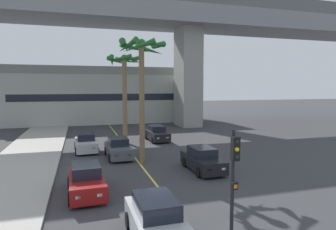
{
  "coord_description": "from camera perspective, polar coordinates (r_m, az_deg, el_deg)",
  "views": [
    {
      "loc": [
        -4.05,
        0.51,
        5.53
      ],
      "look_at": [
        0.0,
        14.0,
        4.19
      ],
      "focal_mm": 31.61,
      "sensor_mm": 36.0,
      "label": 1
    }
  ],
  "objects": [
    {
      "name": "car_queue_fourth",
      "position": [
        19.89,
        6.68,
        -8.59
      ],
      "size": [
        1.84,
        4.1,
        1.56
      ],
      "color": "black",
      "rests_on": "ground"
    },
    {
      "name": "car_queue_front",
      "position": [
        11.31,
        -2.21,
        -19.75
      ],
      "size": [
        1.85,
        4.11,
        1.56
      ],
      "color": "#B7BABF",
      "rests_on": "ground"
    },
    {
      "name": "palm_tree_near_median",
      "position": [
        21.19,
        -5.14,
        9.96
      ],
      "size": [
        3.48,
        3.56,
        8.89
      ],
      "color": "brown",
      "rests_on": "ground"
    },
    {
      "name": "lane_stripe_center",
      "position": [
        24.47,
        -6.81,
        -7.66
      ],
      "size": [
        0.14,
        56.0,
        0.01
      ],
      "primitive_type": "cube",
      "color": "#DBCC4C",
      "rests_on": "ground"
    },
    {
      "name": "car_queue_second",
      "position": [
        30.5,
        -2.19,
        -3.64
      ],
      "size": [
        1.95,
        4.16,
        1.56
      ],
      "color": "black",
      "rests_on": "ground"
    },
    {
      "name": "car_queue_fifth",
      "position": [
        16.16,
        -15.5,
        -12.09
      ],
      "size": [
        1.96,
        4.16,
        1.56
      ],
      "color": "maroon",
      "rests_on": "ground"
    },
    {
      "name": "palm_tree_mid_median",
      "position": [
        29.21,
        -8.43,
        7.62
      ],
      "size": [
        3.4,
        3.55,
        8.64
      ],
      "color": "brown",
      "rests_on": "ground"
    },
    {
      "name": "car_queue_third",
      "position": [
        23.66,
        -9.56,
        -6.37
      ],
      "size": [
        1.93,
        4.15,
        1.56
      ],
      "color": "#4C5156",
      "rests_on": "ground"
    },
    {
      "name": "bridge_overpass",
      "position": [
        40.64,
        -9.76,
        17.9
      ],
      "size": [
        85.02,
        8.0,
        17.88
      ],
      "color": "gray",
      "rests_on": "ground"
    },
    {
      "name": "car_queue_sixth",
      "position": [
        26.54,
        -15.56,
        -5.21
      ],
      "size": [
        1.96,
        4.16,
        1.56
      ],
      "color": "#B7BABF",
      "rests_on": "ground"
    },
    {
      "name": "pier_building_backdrop",
      "position": [
        47.72,
        -11.86,
        3.73
      ],
      "size": [
        29.8,
        8.04,
        8.53
      ],
      "color": "#ADB2A8",
      "rests_on": "ground"
    },
    {
      "name": "traffic_light_median_near",
      "position": [
        9.84,
        12.54,
        -11.35
      ],
      "size": [
        0.24,
        0.37,
        4.2
      ],
      "color": "black",
      "rests_on": "ground"
    }
  ]
}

